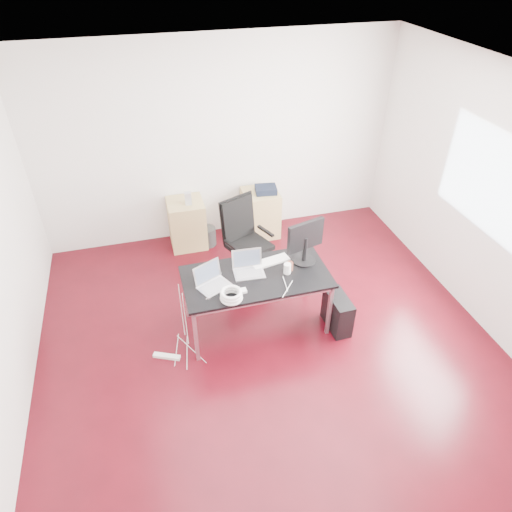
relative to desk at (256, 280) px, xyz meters
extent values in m
plane|color=#39060E|center=(0.05, -0.35, -0.68)|extent=(5.00, 5.00, 0.00)
plane|color=silver|center=(0.05, -0.35, 2.12)|extent=(5.00, 5.00, 0.00)
plane|color=silver|center=(0.05, 2.15, 0.72)|extent=(5.00, 0.00, 5.00)
plane|color=silver|center=(0.05, -2.85, 0.72)|extent=(5.00, 0.00, 5.00)
plane|color=silver|center=(2.55, -0.35, 0.72)|extent=(0.00, 5.00, 5.00)
plane|color=white|center=(2.54, -0.15, 0.92)|extent=(0.00, 1.50, 1.50)
cube|color=black|center=(0.00, 0.00, 0.04)|extent=(1.60, 0.80, 0.03)
cube|color=silver|center=(-0.75, -0.35, -0.33)|extent=(0.04, 0.04, 0.70)
cube|color=silver|center=(-0.75, 0.35, -0.33)|extent=(0.04, 0.04, 0.70)
cube|color=silver|center=(0.75, -0.35, -0.33)|extent=(0.04, 0.04, 0.70)
cube|color=silver|center=(0.75, 0.35, -0.33)|extent=(0.04, 0.04, 0.70)
cylinder|color=black|center=(0.15, 0.88, -0.44)|extent=(0.06, 0.06, 0.47)
cube|color=black|center=(0.15, 0.88, -0.18)|extent=(0.62, 0.61, 0.06)
cube|color=black|center=(0.06, 1.09, 0.13)|extent=(0.46, 0.27, 0.55)
cube|color=tan|center=(-0.51, 1.88, -0.33)|extent=(0.50, 0.50, 0.70)
cube|color=tan|center=(0.58, 1.88, -0.33)|extent=(0.50, 0.50, 0.70)
cube|color=black|center=(0.89, -0.28, -0.46)|extent=(0.21, 0.46, 0.44)
cylinder|color=black|center=(-0.24, 1.78, -0.54)|extent=(0.28, 0.28, 0.28)
cube|color=white|center=(-1.08, -0.24, -0.66)|extent=(0.30, 0.18, 0.04)
cube|color=silver|center=(-0.47, -0.07, 0.06)|extent=(0.40, 0.35, 0.01)
cube|color=silver|center=(-0.52, 0.03, 0.18)|extent=(0.32, 0.19, 0.22)
cube|color=#475166|center=(-0.52, 0.03, 0.18)|extent=(0.28, 0.16, 0.18)
cube|color=silver|center=(-0.07, 0.05, 0.06)|extent=(0.34, 0.25, 0.01)
cube|color=silver|center=(-0.06, 0.17, 0.18)|extent=(0.33, 0.07, 0.22)
cube|color=#475166|center=(-0.06, 0.16, 0.18)|extent=(0.29, 0.06, 0.18)
cylinder|color=black|center=(0.60, 0.11, 0.06)|extent=(0.26, 0.26, 0.02)
cylinder|color=black|center=(0.60, 0.11, 0.22)|extent=(0.05, 0.05, 0.30)
cube|color=black|center=(0.60, 0.13, 0.39)|extent=(0.45, 0.17, 0.34)
cube|color=#475166|center=(0.60, 0.16, 0.39)|extent=(0.38, 0.11, 0.29)
cube|color=white|center=(0.22, 0.20, 0.06)|extent=(0.46, 0.22, 0.02)
cylinder|color=white|center=(0.34, -0.04, 0.11)|extent=(0.08, 0.08, 0.12)
cylinder|color=brown|center=(0.38, 0.01, 0.10)|extent=(0.10, 0.10, 0.10)
torus|color=white|center=(-0.34, -0.30, 0.07)|extent=(0.24, 0.24, 0.04)
torus|color=white|center=(-0.34, -0.30, 0.11)|extent=(0.23, 0.23, 0.04)
torus|color=white|center=(-0.34, -0.30, 0.14)|extent=(0.22, 0.22, 0.04)
cube|color=white|center=(-0.20, -0.22, 0.07)|extent=(0.07, 0.07, 0.03)
cube|color=#9E9E9E|center=(-0.47, 1.80, 0.11)|extent=(0.10, 0.09, 0.18)
cube|color=black|center=(0.65, 1.85, 0.07)|extent=(0.33, 0.28, 0.09)
camera|label=1|loc=(-1.03, -3.73, 3.17)|focal=32.00mm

